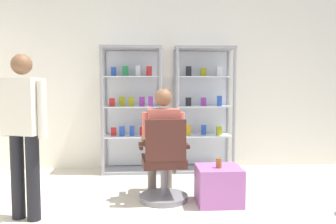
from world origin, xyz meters
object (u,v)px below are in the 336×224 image
display_cabinet_left (132,109)px  tea_glass (219,163)px  seated_shopkeeper (162,138)px  storage_crate (219,185)px  display_cabinet_right (203,108)px  office_chair (164,168)px  standing_customer (24,126)px

display_cabinet_left → tea_glass: bearing=-58.2°
seated_shopkeeper → tea_glass: seated_shopkeeper is taller
seated_shopkeeper → storage_crate: size_ratio=2.65×
display_cabinet_right → seated_shopkeeper: (-0.70, -1.32, -0.25)m
office_chair → tea_glass: size_ratio=8.81×
seated_shopkeeper → display_cabinet_right: bearing=61.9°
storage_crate → display_cabinet_right: bearing=87.0°
tea_glass → storage_crate: bearing=76.8°
seated_shopkeeper → office_chair: bearing=-86.5°
display_cabinet_left → tea_glass: 1.97m
office_chair → seated_shopkeeper: bearing=93.5°
office_chair → tea_glass: (0.60, -0.14, 0.08)m
display_cabinet_right → display_cabinet_left: bearing=-179.9°
storage_crate → seated_shopkeeper: bearing=157.5°
seated_shopkeeper → standing_customer: (-1.39, -0.58, 0.22)m
display_cabinet_left → standing_customer: (-0.99, -1.90, -0.03)m
seated_shopkeeper → standing_customer: bearing=-157.2°
storage_crate → standing_customer: 2.16m
standing_customer → tea_glass: bearing=7.9°
display_cabinet_right → tea_glass: display_cabinet_right is taller
seated_shopkeeper → tea_glass: bearing=-26.7°
display_cabinet_left → seated_shopkeeper: size_ratio=1.47×
display_cabinet_right → storage_crate: bearing=-93.0°
display_cabinet_left → seated_shopkeeper: display_cabinet_left is taller
tea_glass → office_chair: bearing=166.6°
office_chair → tea_glass: 0.62m
storage_crate → standing_customer: standing_customer is taller
display_cabinet_right → storage_crate: (-0.08, -1.57, -0.75)m
display_cabinet_right → seated_shopkeeper: bearing=-118.1°
storage_crate → tea_glass: size_ratio=4.47×
tea_glass → display_cabinet_left: bearing=121.8°
office_chair → standing_customer: (-1.40, -0.42, 0.54)m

